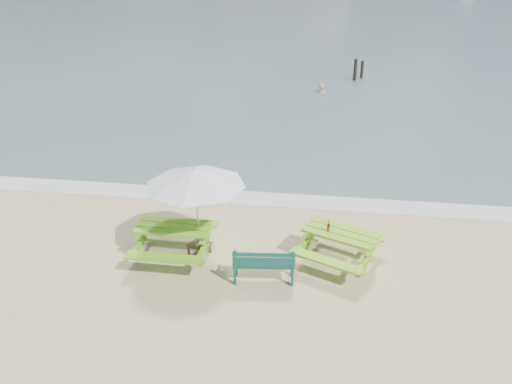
# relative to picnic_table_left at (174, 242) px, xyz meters

# --- Properties ---
(foam_strip) EXTENTS (22.00, 0.90, 0.01)m
(foam_strip) POSITION_rel_picnic_table_left_xyz_m (1.47, 3.22, -0.38)
(foam_strip) COLOR silver
(foam_strip) RESTS_ON ground
(picnic_table_left) EXTENTS (1.70, 1.89, 0.81)m
(picnic_table_left) POSITION_rel_picnic_table_left_xyz_m (0.00, 0.00, 0.00)
(picnic_table_left) COLOR #69B11A
(picnic_table_left) RESTS_ON ground
(picnic_table_right) EXTENTS (2.23, 2.33, 0.78)m
(picnic_table_right) POSITION_rel_picnic_table_left_xyz_m (3.78, 0.30, -0.01)
(picnic_table_right) COLOR #7FBA1C
(picnic_table_right) RESTS_ON ground
(park_bench) EXTENTS (1.35, 0.58, 0.81)m
(park_bench) POSITION_rel_picnic_table_left_xyz_m (2.17, -0.64, -0.14)
(park_bench) COLOR #0F4037
(park_bench) RESTS_ON ground
(side_table) EXTENTS (0.59, 0.59, 0.29)m
(side_table) POSITION_rel_picnic_table_left_xyz_m (0.54, 0.15, -0.24)
(side_table) COLOR brown
(side_table) RESTS_ON ground
(patio_umbrella) EXTENTS (2.94, 2.94, 2.22)m
(patio_umbrella) POSITION_rel_picnic_table_left_xyz_m (0.54, 0.15, 1.62)
(patio_umbrella) COLOR silver
(patio_umbrella) RESTS_ON ground
(beer_bottle) EXTENTS (0.07, 0.07, 0.26)m
(beer_bottle) POSITION_rel_picnic_table_left_xyz_m (3.50, 0.30, 0.48)
(beer_bottle) COLOR #994E16
(beer_bottle) RESTS_ON picnic_table_right
(swimmer) EXTENTS (0.62, 0.43, 1.65)m
(swimmer) POSITION_rel_picnic_table_left_xyz_m (3.08, 15.52, -0.77)
(swimmer) COLOR tan
(swimmer) RESTS_ON ground
(mooring_pilings) EXTENTS (0.58, 0.78, 1.36)m
(mooring_pilings) POSITION_rel_picnic_table_left_xyz_m (5.01, 18.66, 0.05)
(mooring_pilings) COLOR black
(mooring_pilings) RESTS_ON ground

